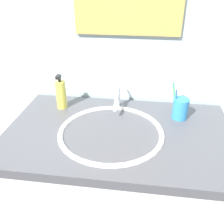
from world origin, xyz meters
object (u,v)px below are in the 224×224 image
at_px(toothbrush_blue, 176,99).
at_px(soap_dispenser, 61,94).
at_px(faucet, 117,98).
at_px(toothbrush_green, 175,95).
at_px(toothbrush_cup, 180,109).

distance_m(toothbrush_blue, soap_dispenser, 0.59).
bearing_deg(toothbrush_blue, faucet, 170.38).
height_order(toothbrush_green, toothbrush_blue, toothbrush_green).
distance_m(toothbrush_cup, soap_dispenser, 0.61).
bearing_deg(toothbrush_green, toothbrush_blue, -74.27).
height_order(faucet, toothbrush_cup, faucet).
xyz_separation_m(faucet, toothbrush_blue, (0.29, -0.05, 0.04)).
height_order(toothbrush_cup, toothbrush_blue, toothbrush_blue).
bearing_deg(toothbrush_green, soap_dispenser, 179.74).
height_order(faucet, soap_dispenser, soap_dispenser).
height_order(faucet, toothbrush_green, toothbrush_green).
bearing_deg(faucet, toothbrush_blue, -9.62).
xyz_separation_m(faucet, soap_dispenser, (-0.29, -0.02, 0.01)).
height_order(toothbrush_cup, soap_dispenser, soap_dispenser).
xyz_separation_m(toothbrush_green, soap_dispenser, (-0.58, 0.00, -0.04)).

